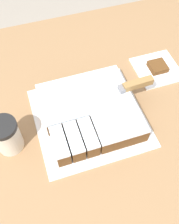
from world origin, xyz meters
TOP-DOWN VIEW (x-y plane):
  - ground_plane at (0.00, 0.00)m, footprint 8.00×8.00m
  - countertop at (0.00, 0.00)m, footprint 1.40×1.10m
  - cake_board at (0.06, 0.04)m, footprint 0.33×0.32m
  - cake at (0.07, 0.04)m, footprint 0.27×0.26m
  - knife at (0.19, 0.06)m, footprint 0.31×0.03m
  - coffee_cup at (-0.18, 0.02)m, footprint 0.08×0.08m
  - paper_napkin at (0.35, 0.16)m, footprint 0.15×0.15m
  - brownie at (0.35, 0.16)m, footprint 0.06×0.06m

SIDE VIEW (x-z plane):
  - ground_plane at x=0.00m, z-range 0.00..0.00m
  - countertop at x=0.00m, z-range 0.00..0.89m
  - cake_board at x=0.06m, z-range 0.89..0.90m
  - paper_napkin at x=0.35m, z-range 0.89..0.90m
  - brownie at x=0.35m, z-range 0.90..0.91m
  - cake at x=0.07m, z-range 0.90..0.95m
  - coffee_cup at x=-0.18m, z-range 0.89..1.00m
  - knife at x=0.19m, z-range 0.95..0.97m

